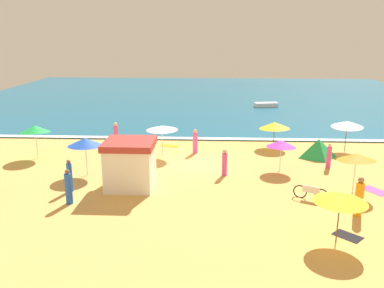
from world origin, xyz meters
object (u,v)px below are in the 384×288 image
at_px(beach_umbrella_8, 35,129).
at_px(beachgoer_1, 329,156).
at_px(beach_umbrella_0, 85,142).
at_px(beach_umbrella_4, 281,144).
at_px(beach_tent, 318,148).
at_px(beach_umbrella_1, 356,157).
at_px(beachgoer_3, 70,176).
at_px(beachgoer_6, 195,142).
at_px(beach_umbrella_2, 162,128).
at_px(beachgoer_0, 359,198).
at_px(beachgoer_8, 116,134).
at_px(beachgoer_2, 225,163).
at_px(beach_umbrella_7, 347,124).
at_px(beachgoer_9, 69,188).
at_px(lifeguard_cabana, 130,164).
at_px(beach_umbrella_3, 275,125).
at_px(parked_bicycle, 311,193).
at_px(beach_umbrella_6, 341,198).
at_px(small_boat_0, 266,105).

distance_m(beach_umbrella_8, beachgoer_1, 19.50).
bearing_deg(beach_umbrella_0, beach_umbrella_4, 6.60).
distance_m(beach_tent, beachgoer_1, 2.13).
height_order(beach_umbrella_1, beachgoer_3, beach_umbrella_1).
height_order(beachgoer_3, beachgoer_6, beachgoer_3).
distance_m(beach_umbrella_2, beachgoer_6, 2.71).
bearing_deg(beach_tent, beachgoer_0, -92.55).
distance_m(beachgoer_3, beachgoer_6, 9.93).
height_order(beach_umbrella_2, beachgoer_8, beach_umbrella_2).
xyz_separation_m(beachgoer_0, beachgoer_2, (-6.14, 5.23, -0.12)).
xyz_separation_m(beach_umbrella_7, beachgoer_2, (-8.95, -5.69, -1.22)).
distance_m(beach_umbrella_2, beachgoer_3, 7.94).
distance_m(beach_umbrella_8, beachgoer_6, 10.99).
bearing_deg(beach_umbrella_2, beach_umbrella_0, -135.73).
xyz_separation_m(beach_umbrella_1, beachgoer_9, (-14.82, -2.20, -1.15)).
xyz_separation_m(beachgoer_2, beachgoer_6, (-1.96, 4.59, 0.06)).
distance_m(lifeguard_cabana, beach_umbrella_8, 9.03).
bearing_deg(beachgoer_2, beachgoer_1, 14.66).
bearing_deg(beachgoer_8, lifeguard_cabana, -71.61).
height_order(beach_umbrella_3, beachgoer_8, beach_umbrella_3).
bearing_deg(beach_umbrella_8, beach_umbrella_7, 7.37).
height_order(beach_umbrella_2, beach_umbrella_8, beach_umbrella_8).
relative_size(beach_umbrella_4, beachgoer_3, 1.32).
xyz_separation_m(beach_umbrella_2, beach_umbrella_8, (-8.55, -0.78, 0.00)).
height_order(lifeguard_cabana, beach_umbrella_7, lifeguard_cabana).
bearing_deg(beachgoer_2, beachgoer_0, -40.42).
bearing_deg(beach_umbrella_1, beach_umbrella_4, 135.19).
bearing_deg(beachgoer_0, beachgoer_2, 139.58).
height_order(lifeguard_cabana, beachgoer_6, lifeguard_cabana).
distance_m(lifeguard_cabana, beachgoer_8, 8.94).
bearing_deg(lifeguard_cabana, beachgoer_6, 63.72).
distance_m(parked_bicycle, beachgoer_8, 15.83).
bearing_deg(beach_umbrella_7, beach_umbrella_3, 173.52).
xyz_separation_m(beachgoer_2, beachgoer_3, (-8.43, -2.95, 0.08)).
relative_size(beach_umbrella_1, parked_bicycle, 1.57).
xyz_separation_m(beach_umbrella_1, beachgoer_2, (-6.88, 2.33, -1.22)).
bearing_deg(beach_umbrella_3, beach_umbrella_2, -162.12).
relative_size(beach_umbrella_4, parked_bicycle, 1.42).
xyz_separation_m(lifeguard_cabana, beach_umbrella_6, (9.66, -5.71, 0.62)).
distance_m(lifeguard_cabana, beach_umbrella_4, 9.33).
height_order(parked_bicycle, small_boat_0, parked_bicycle).
bearing_deg(lifeguard_cabana, beachgoer_9, -137.99).
xyz_separation_m(beach_umbrella_8, beachgoer_8, (4.67, 3.46, -1.20)).
xyz_separation_m(beach_umbrella_3, beach_umbrella_8, (-16.62, -3.39, 0.34)).
bearing_deg(beach_umbrella_6, beach_umbrella_7, 71.38).
height_order(beach_umbrella_3, beach_umbrella_4, beach_umbrella_4).
xyz_separation_m(beachgoer_6, beachgoer_8, (-6.13, 1.76, 0.01)).
relative_size(beachgoer_3, beachgoer_6, 1.03).
relative_size(beachgoer_6, small_boat_0, 0.64).
bearing_deg(beach_umbrella_6, beachgoer_1, 76.60).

